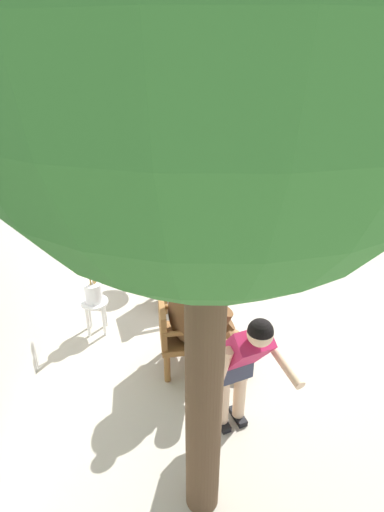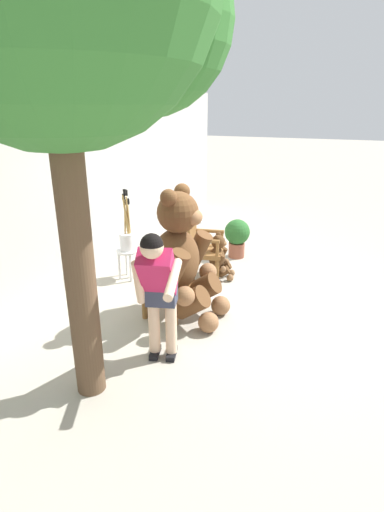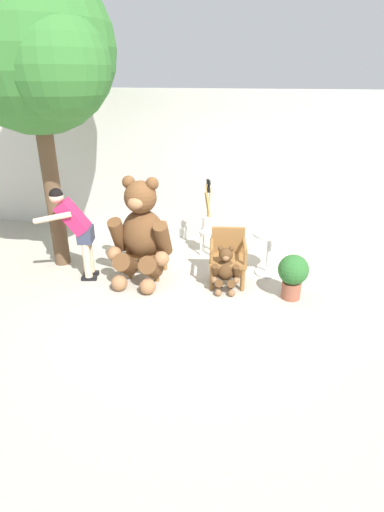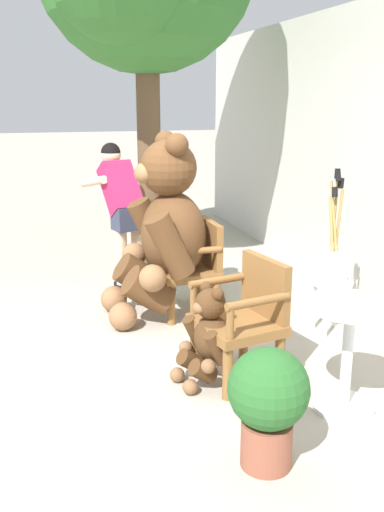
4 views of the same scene
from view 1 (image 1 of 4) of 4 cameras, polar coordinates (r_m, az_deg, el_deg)
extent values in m
plane|color=#A8A091|center=(5.45, 4.76, -9.95)|extent=(60.00, 60.00, 0.00)
cube|color=beige|center=(4.86, -23.51, 2.06)|extent=(10.00, 0.16, 2.80)
cube|color=brown|center=(4.60, -1.23, -11.48)|extent=(0.57, 0.53, 0.07)
cylinder|color=brown|center=(4.60, 1.84, -15.17)|extent=(0.07, 0.07, 0.37)
cylinder|color=brown|center=(4.94, 0.95, -11.60)|extent=(0.07, 0.07, 0.37)
cylinder|color=brown|center=(4.56, -3.57, -15.64)|extent=(0.07, 0.07, 0.37)
cylinder|color=brown|center=(4.91, -4.01, -12.00)|extent=(0.07, 0.07, 0.37)
cube|color=brown|center=(4.44, -4.25, -9.25)|extent=(0.52, 0.07, 0.42)
cylinder|color=brown|center=(4.25, -0.86, -10.90)|extent=(0.07, 0.48, 0.06)
cylinder|color=brown|center=(4.34, 1.96, -11.80)|extent=(0.05, 0.05, 0.22)
cylinder|color=brown|center=(4.65, -1.62, -7.12)|extent=(0.07, 0.48, 0.06)
cylinder|color=brown|center=(4.74, 0.94, -8.02)|extent=(0.05, 0.05, 0.22)
cube|color=brown|center=(5.69, -2.52, -3.14)|extent=(0.65, 0.62, 0.07)
cylinder|color=brown|center=(5.67, 0.22, -5.84)|extent=(0.07, 0.07, 0.37)
cylinder|color=brown|center=(6.05, -1.17, -3.57)|extent=(0.07, 0.07, 0.37)
cylinder|color=brown|center=(5.58, -3.90, -6.57)|extent=(0.07, 0.07, 0.37)
cylinder|color=brown|center=(5.95, -5.04, -4.22)|extent=(0.07, 0.07, 0.37)
cube|color=brown|center=(5.52, -4.87, -1.33)|extent=(0.52, 0.16, 0.42)
cylinder|color=brown|center=(5.36, -1.83, -2.08)|extent=(0.15, 0.48, 0.06)
cylinder|color=brown|center=(5.47, 0.29, -2.75)|extent=(0.05, 0.05, 0.22)
cylinder|color=brown|center=(5.78, -3.26, 0.23)|extent=(0.15, 0.48, 0.06)
cylinder|color=brown|center=(5.88, -1.26, -0.43)|extent=(0.05, 0.05, 0.22)
ellipsoid|color=brown|center=(4.41, 0.30, -7.86)|extent=(0.69, 0.58, 0.78)
sphere|color=brown|center=(4.10, 0.85, -0.96)|extent=(0.49, 0.49, 0.49)
ellipsoid|color=#8C603D|center=(4.15, 3.71, -1.22)|extent=(0.24, 0.19, 0.18)
sphere|color=black|center=(4.14, 3.72, -1.07)|extent=(0.07, 0.07, 0.07)
sphere|color=brown|center=(3.83, 0.91, 0.47)|extent=(0.19, 0.19, 0.19)
sphere|color=brown|center=(4.16, 0.14, 2.75)|extent=(0.19, 0.19, 0.19)
cylinder|color=brown|center=(4.14, 2.83, -10.58)|extent=(0.23, 0.43, 0.59)
sphere|color=#8C603D|center=(4.31, 4.88, -13.24)|extent=(0.23, 0.23, 0.23)
cylinder|color=brown|center=(4.72, 1.23, -5.21)|extent=(0.23, 0.43, 0.59)
sphere|color=#8C603D|center=(4.90, 2.98, -7.51)|extent=(0.23, 0.23, 0.23)
cylinder|color=brown|center=(4.55, 4.32, -13.39)|extent=(0.30, 0.49, 0.46)
sphere|color=#8C603D|center=(4.71, 7.16, -15.15)|extent=(0.25, 0.25, 0.25)
cylinder|color=brown|center=(4.86, 3.32, -10.24)|extent=(0.30, 0.49, 0.46)
sphere|color=#8C603D|center=(5.05, 5.86, -11.71)|extent=(0.25, 0.25, 0.25)
ellipsoid|color=#4C3019|center=(5.75, -0.71, -3.73)|extent=(0.34, 0.30, 0.34)
sphere|color=#4C3019|center=(5.62, -0.56, -1.44)|extent=(0.21, 0.21, 0.21)
ellipsoid|color=brown|center=(5.65, 0.31, -1.44)|extent=(0.11, 0.10, 0.08)
sphere|color=black|center=(5.65, 0.31, -1.40)|extent=(0.03, 0.03, 0.03)
sphere|color=#4C3019|center=(5.51, -0.42, -1.01)|extent=(0.08, 0.08, 0.08)
sphere|color=#4C3019|center=(5.64, -0.93, -0.28)|extent=(0.08, 0.08, 0.08)
cylinder|color=#4C3019|center=(5.63, 0.32, -4.42)|extent=(0.13, 0.20, 0.25)
sphere|color=brown|center=(5.71, 0.99, -5.30)|extent=(0.10, 0.10, 0.10)
cylinder|color=#4C3019|center=(5.89, -0.66, -2.89)|extent=(0.13, 0.20, 0.25)
sphere|color=brown|center=(5.97, -0.06, -3.68)|extent=(0.10, 0.10, 0.10)
cylinder|color=#4C3019|center=(5.80, 0.73, -5.50)|extent=(0.16, 0.23, 0.20)
sphere|color=brown|center=(5.88, 1.69, -6.11)|extent=(0.11, 0.11, 0.11)
cylinder|color=#4C3019|center=(5.95, 0.17, -4.61)|extent=(0.16, 0.23, 0.20)
sphere|color=brown|center=(6.03, 1.05, -5.13)|extent=(0.11, 0.11, 0.11)
cube|color=black|center=(4.27, 4.29, -22.56)|extent=(0.26, 0.15, 0.06)
cylinder|color=beige|center=(3.94, 4.52, -18.44)|extent=(0.12, 0.12, 0.82)
cube|color=black|center=(4.33, 6.57, -21.76)|extent=(0.26, 0.15, 0.06)
cylinder|color=beige|center=(4.01, 6.92, -17.63)|extent=(0.12, 0.12, 0.82)
cube|color=#33384C|center=(3.78, 5.93, -15.05)|extent=(0.30, 0.35, 0.24)
cube|color=#B21E4C|center=(3.49, 7.44, -13.13)|extent=(0.55, 0.44, 0.55)
sphere|color=beige|center=(3.15, 9.72, -10.86)|extent=(0.21, 0.21, 0.21)
sphere|color=black|center=(3.14, 9.75, -10.58)|extent=(0.21, 0.21, 0.21)
cylinder|color=beige|center=(3.39, 12.53, -14.00)|extent=(0.57, 0.24, 0.19)
cylinder|color=beige|center=(3.50, 4.52, -15.50)|extent=(0.25, 0.15, 0.50)
cylinder|color=white|center=(5.24, -13.74, -6.44)|extent=(0.34, 0.34, 0.03)
cylinder|color=white|center=(5.46, -14.41, -7.92)|extent=(0.04, 0.04, 0.43)
cylinder|color=white|center=(5.30, -14.64, -9.14)|extent=(0.04, 0.04, 0.43)
cylinder|color=white|center=(5.44, -12.33, -7.84)|extent=(0.04, 0.04, 0.43)
cylinder|color=white|center=(5.28, -12.49, -9.08)|extent=(0.04, 0.04, 0.43)
cylinder|color=white|center=(5.16, -13.92, -5.10)|extent=(0.22, 0.22, 0.26)
cylinder|color=tan|center=(5.04, -13.71, -2.44)|extent=(0.11, 0.05, 0.63)
cylinder|color=black|center=(4.88, -14.17, 1.21)|extent=(0.05, 0.05, 0.09)
cylinder|color=tan|center=(4.98, -14.17, -1.93)|extent=(0.07, 0.07, 0.77)
cylinder|color=black|center=(4.79, -14.75, 2.53)|extent=(0.05, 0.05, 0.08)
cylinder|color=tan|center=(5.01, -14.03, -1.84)|extent=(0.13, 0.08, 0.76)
cylinder|color=black|center=(4.82, -14.59, 2.52)|extent=(0.05, 0.05, 0.09)
cylinder|color=tan|center=(5.02, -14.47, -2.24)|extent=(0.09, 0.03, 0.70)
cylinder|color=black|center=(4.84, -14.99, 1.77)|extent=(0.05, 0.04, 0.08)
cylinder|color=tan|center=(5.02, -13.85, -2.59)|extent=(0.13, 0.04, 0.62)
cylinder|color=black|center=(4.86, -14.31, 1.03)|extent=(0.06, 0.05, 0.09)
cylinder|color=silver|center=(6.06, -7.96, 1.82)|extent=(0.56, 0.56, 0.03)
cylinder|color=silver|center=(6.23, -7.75, -1.17)|extent=(0.07, 0.07, 0.69)
cylinder|color=silver|center=(6.39, -7.56, -3.77)|extent=(0.40, 0.40, 0.03)
cylinder|color=brown|center=(2.79, 1.77, -16.78)|extent=(0.26, 0.26, 2.71)
sphere|color=#33702D|center=(2.00, 2.71, 29.33)|extent=(2.39, 2.39, 2.39)
sphere|color=#33702D|center=(2.66, 8.69, 23.44)|extent=(1.43, 1.43, 1.43)
cylinder|color=brown|center=(6.70, -1.50, -0.80)|extent=(0.28, 0.28, 0.26)
sphere|color=#286028|center=(6.55, -1.53, 1.74)|extent=(0.44, 0.44, 0.44)
camera|label=2|loc=(2.59, 86.03, -17.75)|focal=28.00mm
camera|label=3|loc=(8.26, 41.09, 19.12)|focal=28.00mm
camera|label=4|loc=(8.64, 4.61, 18.25)|focal=40.00mm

